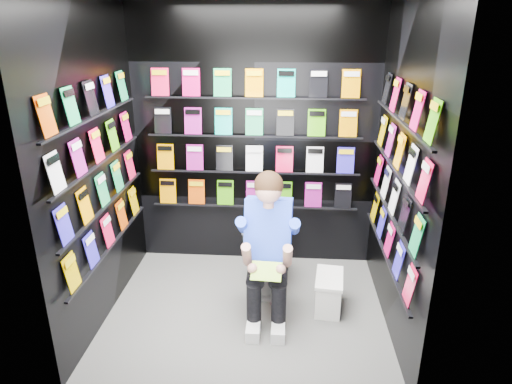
{
  "coord_description": "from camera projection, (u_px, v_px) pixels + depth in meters",
  "views": [
    {
      "loc": [
        0.33,
        -3.38,
        2.41
      ],
      "look_at": [
        0.07,
        0.15,
        1.07
      ],
      "focal_mm": 32.0,
      "sensor_mm": 36.0,
      "label": 1
    }
  ],
  "objects": [
    {
      "name": "comics_left",
      "position": [
        100.0,
        168.0,
        3.65
      ],
      "size": [
        0.06,
        1.7,
        1.37
      ],
      "primitive_type": null,
      "color": "#DD4F08",
      "rests_on": "wall_left"
    },
    {
      "name": "longbox",
      "position": [
        328.0,
        294.0,
        4.03
      ],
      "size": [
        0.26,
        0.41,
        0.29
      ],
      "primitive_type": "cube",
      "rotation": [
        0.0,
        0.0,
        -0.11
      ],
      "color": "white",
      "rests_on": "floor"
    },
    {
      "name": "toilet",
      "position": [
        270.0,
        251.0,
        4.31
      ],
      "size": [
        0.46,
        0.77,
        0.73
      ],
      "primitive_type": "imported",
      "rotation": [
        0.0,
        0.0,
        3.08
      ],
      "color": "white",
      "rests_on": "floor"
    },
    {
      "name": "floor",
      "position": [
        246.0,
        311.0,
        4.03
      ],
      "size": [
        2.4,
        2.4,
        0.0
      ],
      "primitive_type": "plane",
      "color": "#5A5A58",
      "rests_on": "ground"
    },
    {
      "name": "held_comic",
      "position": [
        266.0,
        271.0,
        3.55
      ],
      "size": [
        0.25,
        0.15,
        0.1
      ],
      "primitive_type": "cube",
      "rotation": [
        -0.96,
        0.0,
        -0.06
      ],
      "color": "green",
      "rests_on": "reader"
    },
    {
      "name": "wall_right",
      "position": [
        401.0,
        175.0,
        3.49
      ],
      "size": [
        0.04,
        2.0,
        2.6
      ],
      "primitive_type": "cube",
      "color": "black",
      "rests_on": "floor"
    },
    {
      "name": "wall_back",
      "position": [
        255.0,
        140.0,
        4.5
      ],
      "size": [
        2.4,
        0.04,
        2.6
      ],
      "primitive_type": "cube",
      "color": "black",
      "rests_on": "floor"
    },
    {
      "name": "wall_left",
      "position": [
        96.0,
        168.0,
        3.65
      ],
      "size": [
        0.04,
        2.0,
        2.6
      ],
      "primitive_type": "cube",
      "color": "black",
      "rests_on": "floor"
    },
    {
      "name": "wall_front",
      "position": [
        229.0,
        225.0,
        2.64
      ],
      "size": [
        2.4,
        0.04,
        2.6
      ],
      "primitive_type": "cube",
      "color": "black",
      "rests_on": "floor"
    },
    {
      "name": "reader",
      "position": [
        269.0,
        229.0,
        3.81
      ],
      "size": [
        0.57,
        0.8,
        1.42
      ],
      "primitive_type": null,
      "rotation": [
        0.0,
        0.0,
        -0.06
      ],
      "color": "blue",
      "rests_on": "toilet"
    },
    {
      "name": "comics_right",
      "position": [
        397.0,
        174.0,
        3.49
      ],
      "size": [
        0.06,
        1.7,
        1.37
      ],
      "primitive_type": null,
      "color": "#DD4F08",
      "rests_on": "wall_right"
    },
    {
      "name": "comics_back",
      "position": [
        254.0,
        140.0,
        4.47
      ],
      "size": [
        2.1,
        0.06,
        1.37
      ],
      "primitive_type": null,
      "color": "#DD4F08",
      "rests_on": "wall_back"
    },
    {
      "name": "longbox_lid",
      "position": [
        330.0,
        278.0,
        3.97
      ],
      "size": [
        0.28,
        0.43,
        0.03
      ],
      "primitive_type": "cube",
      "rotation": [
        0.0,
        0.0,
        -0.11
      ],
      "color": "white",
      "rests_on": "longbox"
    }
  ]
}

